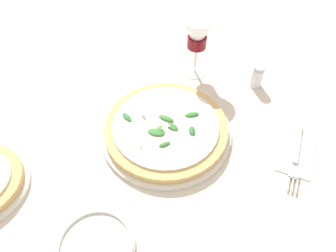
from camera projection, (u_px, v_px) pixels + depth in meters
The scene contains 7 objects.
ground_plane at pixel (166, 140), 0.80m from camera, with size 6.00×6.00×0.00m, color beige.
pizza_arugula_main at pixel (168, 129), 0.80m from camera, with size 0.32×0.32×0.05m.
wine_glass at pixel (197, 35), 0.87m from camera, with size 0.10×0.10×0.18m.
napkin at pixel (296, 155), 0.77m from camera, with size 0.14×0.12×0.01m.
fork at pixel (296, 156), 0.76m from camera, with size 0.19×0.07×0.00m.
side_plate_white at pixel (95, 247), 0.63m from camera, with size 0.15×0.15×0.02m.
shaker_pepper at pixel (257, 76), 0.90m from camera, with size 0.03×0.03×0.07m.
Camera 1 is at (0.48, 0.03, 0.64)m, focal length 35.00 mm.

